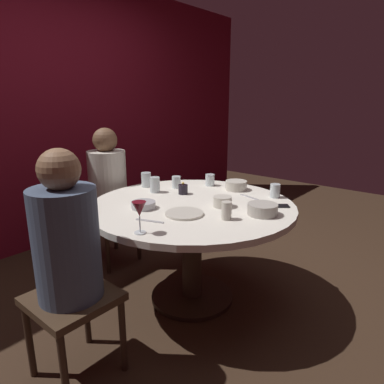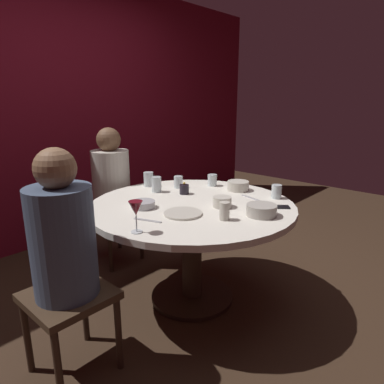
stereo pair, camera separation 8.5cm
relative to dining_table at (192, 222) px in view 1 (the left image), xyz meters
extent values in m
plane|color=#382619|center=(0.00, 0.00, -0.59)|extent=(8.00, 8.00, 0.00)
cube|color=maroon|center=(0.00, 1.80, 0.71)|extent=(6.00, 0.10, 2.60)
cylinder|color=silver|center=(0.00, 0.00, 0.12)|extent=(1.41, 1.41, 0.04)
cylinder|color=#332319|center=(0.00, 0.00, -0.25)|extent=(0.14, 0.14, 0.69)
cylinder|color=#2D2116|center=(0.00, 0.00, -0.58)|extent=(0.60, 0.60, 0.03)
cube|color=#3F2D1E|center=(-0.94, 0.00, -0.14)|extent=(0.40, 0.40, 0.04)
cylinder|color=#475670|center=(-0.94, 0.00, 0.16)|extent=(0.32, 0.32, 0.56)
sphere|color=#8C6647|center=(-0.94, 0.00, 0.53)|extent=(0.20, 0.20, 0.20)
cylinder|color=#332319|center=(-1.11, -0.17, -0.38)|extent=(0.04, 0.04, 0.43)
cylinder|color=#332319|center=(-0.77, -0.17, -0.38)|extent=(0.04, 0.04, 0.43)
cylinder|color=#332319|center=(-1.11, 0.17, -0.38)|extent=(0.04, 0.04, 0.43)
cylinder|color=#332319|center=(-0.77, 0.17, -0.38)|extent=(0.04, 0.04, 0.43)
cube|color=#3F2D1E|center=(0.00, 0.95, -0.14)|extent=(0.40, 0.40, 0.04)
cylinder|color=beige|center=(0.00, 0.95, 0.14)|extent=(0.32, 0.32, 0.53)
sphere|color=brown|center=(0.00, 0.95, 0.50)|extent=(0.20, 0.20, 0.20)
cylinder|color=#332319|center=(-0.17, 1.12, -0.38)|extent=(0.04, 0.04, 0.43)
cylinder|color=#332319|center=(-0.17, 0.78, -0.38)|extent=(0.04, 0.04, 0.43)
cylinder|color=#332319|center=(0.17, 1.12, -0.38)|extent=(0.04, 0.04, 0.43)
cylinder|color=#332319|center=(0.17, 0.78, -0.38)|extent=(0.04, 0.04, 0.43)
cylinder|color=black|center=(0.14, 0.20, 0.18)|extent=(0.07, 0.07, 0.07)
sphere|color=#F9D159|center=(0.14, 0.20, 0.22)|extent=(0.02, 0.02, 0.02)
cylinder|color=silver|center=(-0.59, -0.14, 0.14)|extent=(0.06, 0.06, 0.01)
cylinder|color=silver|center=(-0.59, -0.14, 0.19)|extent=(0.01, 0.01, 0.09)
cone|color=maroon|center=(-0.59, -0.14, 0.28)|extent=(0.08, 0.08, 0.08)
cylinder|color=beige|center=(-0.21, -0.12, 0.15)|extent=(0.24, 0.24, 0.01)
cube|color=black|center=(0.31, -0.49, 0.14)|extent=(0.14, 0.15, 0.01)
cylinder|color=#B7B7BC|center=(-0.29, 0.17, 0.16)|extent=(0.16, 0.16, 0.05)
cylinder|color=beige|center=(0.50, -0.04, 0.18)|extent=(0.17, 0.17, 0.07)
cylinder|color=#B2ADA3|center=(0.10, -0.49, 0.18)|extent=(0.19, 0.19, 0.07)
cylinder|color=beige|center=(0.07, -0.20, 0.18)|extent=(0.12, 0.12, 0.07)
cylinder|color=silver|center=(0.50, -0.37, 0.19)|extent=(0.07, 0.07, 0.10)
cylinder|color=silver|center=(0.11, 0.58, 0.20)|extent=(0.08, 0.08, 0.12)
cylinder|color=beige|center=(-0.12, -0.37, 0.20)|extent=(0.06, 0.06, 0.11)
cylinder|color=silver|center=(0.04, 0.40, 0.20)|extent=(0.08, 0.08, 0.12)
cylinder|color=silver|center=(0.47, 0.20, 0.19)|extent=(0.08, 0.08, 0.09)
cylinder|color=silver|center=(0.24, 0.36, 0.19)|extent=(0.07, 0.07, 0.10)
cube|color=#B7B7BC|center=(-0.44, -0.04, 0.14)|extent=(0.08, 0.17, 0.01)
cube|color=#B7B7BC|center=(0.38, -0.23, 0.14)|extent=(0.06, 0.18, 0.01)
camera|label=1|loc=(-1.73, -1.45, 0.84)|focal=32.06mm
camera|label=2|loc=(-1.67, -1.51, 0.84)|focal=32.06mm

